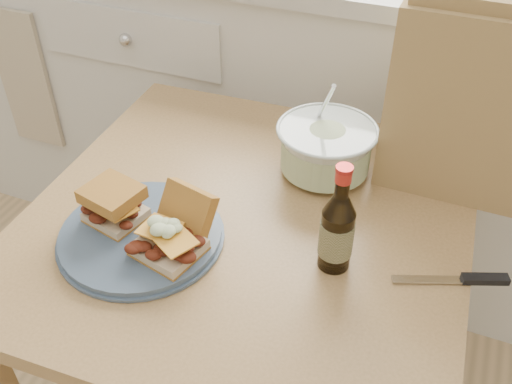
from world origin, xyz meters
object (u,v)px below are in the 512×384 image
at_px(plate, 141,235).
at_px(paper_bag, 468,97).
at_px(dining_table, 248,253).
at_px(beer_bottle, 337,230).
at_px(coleslaw_bowl, 326,150).

distance_m(plate, paper_bag, 0.65).
relative_size(dining_table, paper_bag, 2.34).
bearing_deg(paper_bag, dining_table, -140.44).
height_order(beer_bottle, paper_bag, paper_bag).
height_order(plate, beer_bottle, beer_bottle).
relative_size(dining_table, beer_bottle, 4.13).
distance_m(coleslaw_bowl, beer_bottle, 0.27).
bearing_deg(paper_bag, beer_bottle, -113.60).
bearing_deg(beer_bottle, plate, -152.17).
distance_m(plate, coleslaw_bowl, 0.40).
height_order(coleslaw_bowl, beer_bottle, beer_bottle).
bearing_deg(dining_table, plate, -141.50).
bearing_deg(coleslaw_bowl, paper_bag, 19.18).
bearing_deg(paper_bag, coleslaw_bowl, -160.24).
xyz_separation_m(beer_bottle, paper_bag, (0.15, 0.33, 0.10)).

